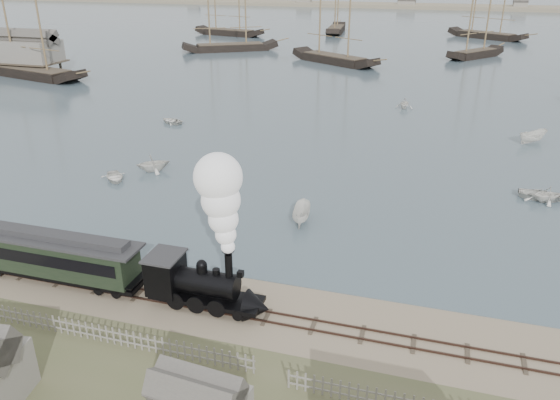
# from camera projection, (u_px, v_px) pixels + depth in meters

# --- Properties ---
(ground) EXTENTS (600.00, 600.00, 0.00)m
(ground) POSITION_uv_depth(u_px,v_px,m) (247.00, 295.00, 36.34)
(ground) COLOR tan
(ground) RESTS_ON ground
(harbor_water) EXTENTS (600.00, 336.00, 0.06)m
(harbor_water) POSITION_uv_depth(u_px,v_px,m) (417.00, 26.00, 185.44)
(harbor_water) COLOR #435661
(harbor_water) RESTS_ON ground
(rail_track) EXTENTS (120.00, 1.80, 0.16)m
(rail_track) POSITION_uv_depth(u_px,v_px,m) (236.00, 312.00, 34.57)
(rail_track) COLOR #3E2921
(rail_track) RESTS_ON ground
(picket_fence_west) EXTENTS (19.00, 0.10, 1.20)m
(picket_fence_west) POSITION_uv_depth(u_px,v_px,m) (102.00, 342.00, 31.90)
(picket_fence_west) COLOR gray
(picket_fence_west) RESTS_ON ground
(far_spit) EXTENTS (500.00, 20.00, 1.80)m
(far_spit) POSITION_uv_depth(u_px,v_px,m) (428.00, 8.00, 255.62)
(far_spit) COLOR tan
(far_spit) RESTS_ON ground
(locomotive) EXTENTS (8.04, 3.00, 10.02)m
(locomotive) POSITION_uv_depth(u_px,v_px,m) (216.00, 246.00, 33.04)
(locomotive) COLOR black
(locomotive) RESTS_ON ground
(passenger_coach) EXTENTS (13.24, 2.55, 3.22)m
(passenger_coach) POSITION_uv_depth(u_px,v_px,m) (52.00, 254.00, 37.28)
(passenger_coach) COLOR black
(passenger_coach) RESTS_ON ground
(beached_dinghy) EXTENTS (4.65, 4.84, 0.82)m
(beached_dinghy) POSITION_uv_depth(u_px,v_px,m) (84.00, 263.00, 39.37)
(beached_dinghy) COLOR white
(beached_dinghy) RESTS_ON ground
(rowboat_0) EXTENTS (4.16, 4.07, 0.71)m
(rowboat_0) POSITION_uv_depth(u_px,v_px,m) (115.00, 177.00, 55.05)
(rowboat_0) COLOR white
(rowboat_0) RESTS_ON harbor_water
(rowboat_1) EXTENTS (4.46, 4.56, 1.82)m
(rowboat_1) POSITION_uv_depth(u_px,v_px,m) (153.00, 163.00, 57.23)
(rowboat_1) COLOR white
(rowboat_1) RESTS_ON harbor_water
(rowboat_2) EXTENTS (3.85, 1.82, 1.44)m
(rowboat_2) POSITION_uv_depth(u_px,v_px,m) (301.00, 214.00, 46.15)
(rowboat_2) COLOR white
(rowboat_2) RESTS_ON harbor_water
(rowboat_3) EXTENTS (3.47, 4.47, 0.85)m
(rowboat_3) POSITION_uv_depth(u_px,v_px,m) (542.00, 195.00, 50.66)
(rowboat_3) COLOR white
(rowboat_3) RESTS_ON harbor_water
(rowboat_4) EXTENTS (3.41, 3.65, 1.56)m
(rowboat_4) POSITION_uv_depth(u_px,v_px,m) (547.00, 194.00, 49.96)
(rowboat_4) COLOR white
(rowboat_4) RESTS_ON harbor_water
(rowboat_5) EXTENTS (3.73, 4.09, 1.56)m
(rowboat_5) POSITION_uv_depth(u_px,v_px,m) (533.00, 137.00, 66.29)
(rowboat_5) COLOR white
(rowboat_5) RESTS_ON harbor_water
(rowboat_6) EXTENTS (3.52, 4.10, 0.72)m
(rowboat_6) POSITION_uv_depth(u_px,v_px,m) (171.00, 121.00, 74.46)
(rowboat_6) COLOR white
(rowboat_6) RESTS_ON harbor_water
(rowboat_7) EXTENTS (3.05, 2.65, 1.57)m
(rowboat_7) POSITION_uv_depth(u_px,v_px,m) (405.00, 103.00, 81.77)
(rowboat_7) COLOR white
(rowboat_7) RESTS_ON harbor_water
(schooner_0) EXTENTS (25.25, 11.35, 20.00)m
(schooner_0) POSITION_uv_depth(u_px,v_px,m) (24.00, 22.00, 99.99)
(schooner_0) COLOR black
(schooner_0) RESTS_ON harbor_water
(schooner_1) EXTENTS (22.67, 16.68, 20.00)m
(schooner_1) POSITION_uv_depth(u_px,v_px,m) (229.00, 8.00, 130.46)
(schooner_1) COLOR black
(schooner_1) RESTS_ON harbor_water
(schooner_2) EXTENTS (21.51, 16.14, 20.00)m
(schooner_2) POSITION_uv_depth(u_px,v_px,m) (336.00, 15.00, 114.28)
(schooner_2) COLOR black
(schooner_2) RESTS_ON harbor_water
(schooner_3) EXTENTS (13.40, 16.01, 20.00)m
(schooner_3) POSITION_uv_depth(u_px,v_px,m) (481.00, 12.00, 120.89)
(schooner_3) COLOR black
(schooner_3) RESTS_ON harbor_water
(schooner_6) EXTENTS (22.40, 9.34, 20.00)m
(schooner_6) POSITION_uv_depth(u_px,v_px,m) (228.00, 0.00, 158.44)
(schooner_6) COLOR black
(schooner_6) RESTS_ON harbor_water
(schooner_8) EXTENTS (22.04, 16.71, 20.00)m
(schooner_8) POSITION_uv_depth(u_px,v_px,m) (491.00, 1.00, 151.94)
(schooner_8) COLOR black
(schooner_8) RESTS_ON harbor_water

